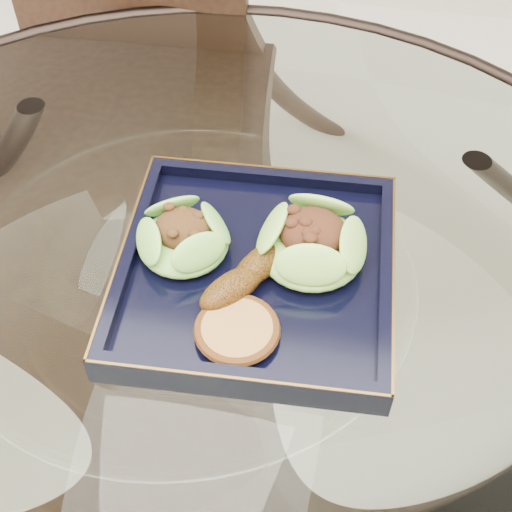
# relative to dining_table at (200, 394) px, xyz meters

# --- Properties ---
(dining_table) EXTENTS (1.13, 1.13, 0.77)m
(dining_table) POSITION_rel_dining_table_xyz_m (0.00, 0.00, 0.00)
(dining_table) COLOR white
(dining_table) RESTS_ON ground
(dining_chair) EXTENTS (0.39, 0.39, 0.88)m
(dining_chair) POSITION_rel_dining_table_xyz_m (-0.23, 0.43, -0.11)
(dining_chair) COLOR black
(dining_chair) RESTS_ON ground
(navy_plate) EXTENTS (0.28, 0.28, 0.02)m
(navy_plate) POSITION_rel_dining_table_xyz_m (0.06, 0.05, 0.17)
(navy_plate) COLOR black
(navy_plate) RESTS_ON dining_table
(lettuce_wrap_left) EXTENTS (0.11, 0.11, 0.03)m
(lettuce_wrap_left) POSITION_rel_dining_table_xyz_m (-0.02, 0.06, 0.20)
(lettuce_wrap_left) COLOR #59A630
(lettuce_wrap_left) RESTS_ON navy_plate
(lettuce_wrap_right) EXTENTS (0.14, 0.14, 0.04)m
(lettuce_wrap_right) POSITION_rel_dining_table_xyz_m (0.11, 0.07, 0.20)
(lettuce_wrap_right) COLOR #63AA31
(lettuce_wrap_right) RESTS_ON navy_plate
(roasted_plantain) EXTENTS (0.10, 0.14, 0.03)m
(roasted_plantain) POSITION_rel_dining_table_xyz_m (0.06, 0.04, 0.20)
(roasted_plantain) COLOR #5D3409
(roasted_plantain) RESTS_ON navy_plate
(crumb_patty) EXTENTS (0.07, 0.07, 0.01)m
(crumb_patty) POSITION_rel_dining_table_xyz_m (0.05, -0.03, 0.19)
(crumb_patty) COLOR #C68C42
(crumb_patty) RESTS_ON navy_plate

